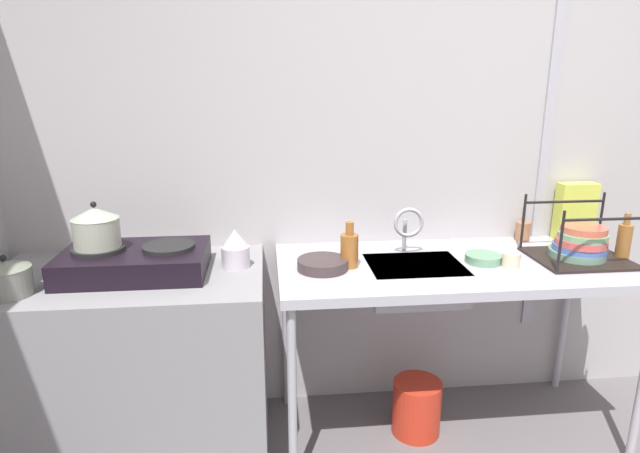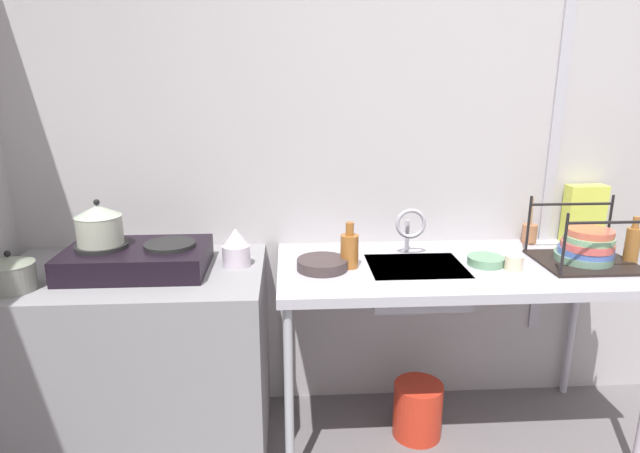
# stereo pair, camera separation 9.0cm
# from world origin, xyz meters

# --- Properties ---
(wall_back) EXTENTS (5.02, 0.10, 2.44)m
(wall_back) POSITION_xyz_m (0.00, 1.73, 1.22)
(wall_back) COLOR #ACA7A9
(wall_back) RESTS_ON ground
(wall_metal_strip) EXTENTS (0.05, 0.01, 1.95)m
(wall_metal_strip) POSITION_xyz_m (0.42, 1.67, 1.34)
(wall_metal_strip) COLOR #AAA8B4
(counter_concrete) EXTENTS (1.10, 0.68, 0.84)m
(counter_concrete) POSITION_xyz_m (-1.51, 1.34, 0.42)
(counter_concrete) COLOR gray
(counter_concrete) RESTS_ON ground
(counter_sink) EXTENTS (1.54, 0.68, 0.84)m
(counter_sink) POSITION_xyz_m (-0.12, 1.34, 0.78)
(counter_sink) COLOR #AAA8B4
(counter_sink) RESTS_ON ground
(stove) EXTENTS (0.57, 0.37, 0.12)m
(stove) POSITION_xyz_m (-1.47, 1.34, 0.90)
(stove) COLOR black
(stove) RESTS_ON counter_concrete
(pot_on_left_burner) EXTENTS (0.18, 0.18, 0.19)m
(pot_on_left_burner) POSITION_xyz_m (-1.60, 1.34, 1.04)
(pot_on_left_burner) COLOR #9EA290
(pot_on_left_burner) RESTS_ON stove
(pot_beside_stove) EXTENTS (0.18, 0.18, 0.16)m
(pot_beside_stove) POSITION_xyz_m (-1.88, 1.16, 0.91)
(pot_beside_stove) COLOR slate
(pot_beside_stove) RESTS_ON counter_concrete
(percolator) EXTENTS (0.12, 0.12, 0.16)m
(percolator) POSITION_xyz_m (-1.07, 1.38, 0.92)
(percolator) COLOR silver
(percolator) RESTS_ON counter_concrete
(sink_basin) EXTENTS (0.40, 0.33, 0.15)m
(sink_basin) POSITION_xyz_m (-0.30, 1.33, 0.77)
(sink_basin) COLOR #AAA8B4
(sink_basin) RESTS_ON counter_sink
(faucet) EXTENTS (0.14, 0.08, 0.22)m
(faucet) POSITION_xyz_m (-0.30, 1.47, 0.98)
(faucet) COLOR #AAA8B4
(faucet) RESTS_ON counter_sink
(frying_pan) EXTENTS (0.21, 0.21, 0.04)m
(frying_pan) POSITION_xyz_m (-0.71, 1.31, 0.86)
(frying_pan) COLOR #3B3030
(frying_pan) RESTS_ON counter_sink
(dish_rack) EXTENTS (0.40, 0.34, 0.26)m
(dish_rack) POSITION_xyz_m (0.43, 1.32, 0.91)
(dish_rack) COLOR black
(dish_rack) RESTS_ON counter_sink
(cup_by_rack) EXTENTS (0.08, 0.08, 0.06)m
(cup_by_rack) POSITION_xyz_m (0.09, 1.26, 0.87)
(cup_by_rack) COLOR beige
(cup_by_rack) RESTS_ON counter_sink
(small_bowl_on_drainboard) EXTENTS (0.15, 0.15, 0.04)m
(small_bowl_on_drainboard) POSITION_xyz_m (-0.01, 1.33, 0.86)
(small_bowl_on_drainboard) COLOR #63916E
(small_bowl_on_drainboard) RESTS_ON counter_sink
(bottle_by_sink) EXTENTS (0.08, 0.08, 0.20)m
(bottle_by_sink) POSITION_xyz_m (-0.59, 1.33, 0.92)
(bottle_by_sink) COLOR #985924
(bottle_by_sink) RESTS_ON counter_sink
(bottle_by_rack) EXTENTS (0.06, 0.06, 0.21)m
(bottle_by_rack) POSITION_xyz_m (0.63, 1.31, 0.93)
(bottle_by_rack) COLOR #945D2A
(bottle_by_rack) RESTS_ON counter_sink
(cereal_box) EXTENTS (0.18, 0.08, 0.28)m
(cereal_box) POSITION_xyz_m (0.57, 1.62, 0.98)
(cereal_box) COLOR #CFD94C
(cereal_box) RESTS_ON counter_sink
(utensil_jar) EXTENTS (0.07, 0.07, 0.22)m
(utensil_jar) POSITION_xyz_m (0.32, 1.63, 0.89)
(utensil_jar) COLOR #9C6341
(utensil_jar) RESTS_ON counter_sink
(bucket_on_floor) EXTENTS (0.22, 0.22, 0.26)m
(bucket_on_floor) POSITION_xyz_m (-0.26, 1.34, 0.13)
(bucket_on_floor) COLOR red
(bucket_on_floor) RESTS_ON ground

